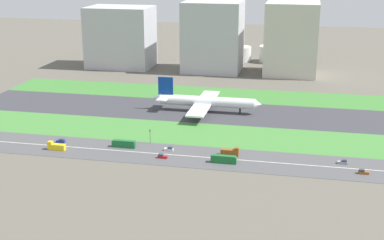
# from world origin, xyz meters

# --- Properties ---
(ground_plane) EXTENTS (800.00, 800.00, 0.00)m
(ground_plane) POSITION_xyz_m (0.00, 0.00, 0.00)
(ground_plane) COLOR #5B564C
(runway) EXTENTS (280.00, 46.00, 0.10)m
(runway) POSITION_xyz_m (0.00, 0.00, 0.05)
(runway) COLOR #38383D
(runway) RESTS_ON ground_plane
(grass_median_north) EXTENTS (280.00, 36.00, 0.10)m
(grass_median_north) POSITION_xyz_m (0.00, 41.00, 0.05)
(grass_median_north) COLOR #3D7A33
(grass_median_north) RESTS_ON ground_plane
(grass_median_south) EXTENTS (280.00, 36.00, 0.10)m
(grass_median_south) POSITION_xyz_m (0.00, -41.00, 0.05)
(grass_median_south) COLOR #427F38
(grass_median_south) RESTS_ON ground_plane
(highway) EXTENTS (280.00, 28.00, 0.10)m
(highway) POSITION_xyz_m (0.00, -73.00, 0.05)
(highway) COLOR #4C4C4F
(highway) RESTS_ON ground_plane
(highway_centerline) EXTENTS (266.00, 0.50, 0.01)m
(highway_centerline) POSITION_xyz_m (0.00, -73.00, 0.11)
(highway_centerline) COLOR silver
(highway_centerline) RESTS_ON highway
(airliner) EXTENTS (65.00, 56.00, 19.70)m
(airliner) POSITION_xyz_m (0.50, 0.00, 6.23)
(airliner) COLOR white
(airliner) RESTS_ON runway
(truck_1) EXTENTS (8.40, 2.50, 4.00)m
(truck_1) POSITION_xyz_m (-56.72, -78.00, 1.67)
(truck_1) COLOR yellow
(truck_1) RESTS_ON highway
(truck_2) EXTENTS (8.40, 2.50, 4.00)m
(truck_2) POSITION_xyz_m (25.77, -68.00, 1.67)
(truck_2) COLOR brown
(truck_2) RESTS_ON highway
(bus_0) EXTENTS (11.60, 2.50, 3.50)m
(bus_0) POSITION_xyz_m (-26.20, -68.00, 1.82)
(bus_0) COLOR #19662D
(bus_0) RESTS_ON highway
(car_0) EXTENTS (4.40, 1.80, 2.00)m
(car_0) POSITION_xyz_m (-3.58, -68.00, 0.92)
(car_0) COLOR silver
(car_0) RESTS_ON highway
(bus_1) EXTENTS (11.60, 2.50, 3.50)m
(bus_1) POSITION_xyz_m (24.18, -78.00, 1.82)
(bus_1) COLOR #19662D
(bus_1) RESTS_ON highway
(car_2) EXTENTS (4.40, 1.80, 2.00)m
(car_2) POSITION_xyz_m (84.32, -78.00, 0.92)
(car_2) COLOR brown
(car_2) RESTS_ON highway
(car_1) EXTENTS (4.40, 1.80, 2.00)m
(car_1) POSITION_xyz_m (76.56, -68.00, 0.92)
(car_1) COLOR #99999E
(car_1) RESTS_ON highway
(car_4) EXTENTS (4.40, 1.80, 2.00)m
(car_4) POSITION_xyz_m (-4.33, -78.00, 0.92)
(car_4) COLOR #B2191E
(car_4) RESTS_ON highway
(car_3) EXTENTS (4.40, 1.80, 2.00)m
(car_3) POSITION_xyz_m (-58.88, -68.00, 0.92)
(car_3) COLOR navy
(car_3) RESTS_ON highway
(traffic_light) EXTENTS (0.36, 0.50, 7.20)m
(traffic_light) POSITION_xyz_m (-15.27, -60.01, 4.29)
(traffic_light) COLOR #4C4C51
(traffic_light) RESTS_ON highway
(terminal_building) EXTENTS (50.88, 36.18, 48.37)m
(terminal_building) POSITION_xyz_m (-90.00, 114.00, 24.19)
(terminal_building) COLOR #B2B2B7
(terminal_building) RESTS_ON ground_plane
(hangar_building) EXTENTS (44.40, 39.31, 54.05)m
(hangar_building) POSITION_xyz_m (-14.28, 114.00, 27.02)
(hangar_building) COLOR #B2B2B7
(hangar_building) RESTS_ON ground_plane
(office_tower) EXTENTS (39.00, 38.48, 54.51)m
(office_tower) POSITION_xyz_m (45.95, 114.00, 27.25)
(office_tower) COLOR beige
(office_tower) RESTS_ON ground_plane
(fuel_tank_west) EXTENTS (18.12, 18.12, 12.15)m
(fuel_tank_west) POSITION_xyz_m (2.22, 159.00, 6.07)
(fuel_tank_west) COLOR silver
(fuel_tank_west) RESTS_ON ground_plane
(fuel_tank_centre) EXTENTS (21.80, 21.80, 13.62)m
(fuel_tank_centre) POSITION_xyz_m (29.15, 159.00, 6.81)
(fuel_tank_centre) COLOR silver
(fuel_tank_centre) RESTS_ON ground_plane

